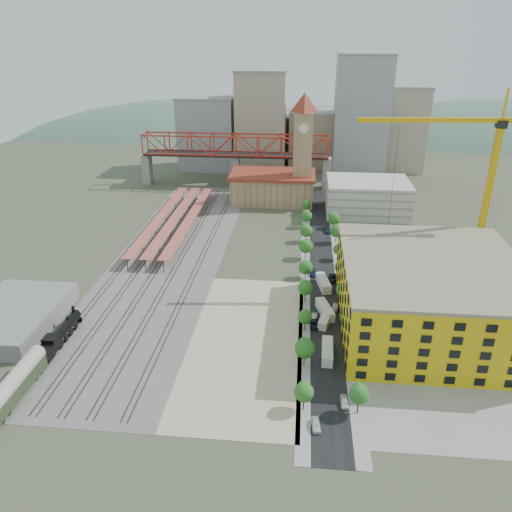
# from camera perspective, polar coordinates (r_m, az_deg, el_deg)

# --- Properties ---
(ground) EXTENTS (400.00, 400.00, 0.00)m
(ground) POSITION_cam_1_polar(r_m,az_deg,el_deg) (153.88, 1.71, -3.22)
(ground) COLOR #474C38
(ground) RESTS_ON ground
(ballast_strip) EXTENTS (36.00, 165.00, 0.06)m
(ballast_strip) POSITION_cam_1_polar(r_m,az_deg,el_deg) (175.09, -9.72, 0.00)
(ballast_strip) COLOR #605E59
(ballast_strip) RESTS_ON ground
(dirt_lot) EXTENTS (28.00, 67.00, 0.06)m
(dirt_lot) POSITION_cam_1_polar(r_m,az_deg,el_deg) (127.19, -1.11, -9.69)
(dirt_lot) COLOR tan
(dirt_lot) RESTS_ON ground
(street_asphalt) EXTENTS (12.00, 170.00, 0.06)m
(street_asphalt) POSITION_cam_1_polar(r_m,az_deg,el_deg) (167.23, 7.54, -1.06)
(street_asphalt) COLOR black
(street_asphalt) RESTS_ON ground
(sidewalk_west) EXTENTS (3.00, 170.00, 0.04)m
(sidewalk_west) POSITION_cam_1_polar(r_m,az_deg,el_deg) (167.08, 5.66, -0.99)
(sidewalk_west) COLOR gray
(sidewalk_west) RESTS_ON ground
(sidewalk_east) EXTENTS (3.00, 170.00, 0.04)m
(sidewalk_east) POSITION_cam_1_polar(r_m,az_deg,el_deg) (167.57, 9.42, -1.13)
(sidewalk_east) COLOR gray
(sidewalk_east) RESTS_ON ground
(construction_pad) EXTENTS (50.00, 90.00, 0.06)m
(construction_pad) POSITION_cam_1_polar(r_m,az_deg,el_deg) (141.02, 19.84, -7.59)
(construction_pad) COLOR gray
(construction_pad) RESTS_ON ground
(rail_tracks) EXTENTS (26.56, 160.00, 0.18)m
(rail_tracks) POSITION_cam_1_polar(r_m,az_deg,el_deg) (175.51, -10.29, 0.06)
(rail_tracks) COLOR #382B23
(rail_tracks) RESTS_ON ground
(platform_canopies) EXTENTS (16.00, 80.00, 4.12)m
(platform_canopies) POSITION_cam_1_polar(r_m,az_deg,el_deg) (199.45, -9.23, 4.35)
(platform_canopies) COLOR #B24448
(platform_canopies) RESTS_ON ground
(station_hall) EXTENTS (38.00, 24.00, 13.10)m
(station_hall) POSITION_cam_1_polar(r_m,az_deg,el_deg) (227.88, 1.90, 7.90)
(station_hall) COLOR tan
(station_hall) RESTS_ON ground
(clock_tower) EXTENTS (12.00, 12.00, 52.00)m
(clock_tower) POSITION_cam_1_polar(r_m,az_deg,el_deg) (220.26, 5.41, 13.13)
(clock_tower) COLOR tan
(clock_tower) RESTS_ON ground
(parking_garage) EXTENTS (34.00, 26.00, 14.00)m
(parking_garage) POSITION_cam_1_polar(r_m,az_deg,el_deg) (217.64, 12.59, 6.61)
(parking_garage) COLOR silver
(parking_garage) RESTS_ON ground
(truss_bridge) EXTENTS (94.00, 9.60, 25.60)m
(truss_bridge) POSITION_cam_1_polar(r_m,az_deg,el_deg) (249.01, -2.40, 12.21)
(truss_bridge) COLOR gray
(truss_bridge) RESTS_ON ground
(construction_building) EXTENTS (44.60, 50.60, 18.80)m
(construction_building) POSITION_cam_1_polar(r_m,az_deg,el_deg) (135.75, 19.17, -4.21)
(construction_building) COLOR yellow
(construction_building) RESTS_ON ground
(warehouse) EXTENTS (22.00, 32.00, 5.00)m
(warehouse) POSITION_cam_1_polar(r_m,az_deg,el_deg) (146.79, -26.02, -6.29)
(warehouse) COLOR gray
(warehouse) RESTS_ON ground
(street_trees) EXTENTS (15.40, 124.40, 8.00)m
(street_trees) POSITION_cam_1_polar(r_m,az_deg,el_deg) (158.26, 7.63, -2.62)
(street_trees) COLOR #266A1F
(street_trees) RESTS_ON ground
(skyline) EXTENTS (133.00, 46.00, 60.00)m
(skyline) POSITION_cam_1_polar(r_m,az_deg,el_deg) (282.61, 5.39, 14.41)
(skyline) COLOR #9EA0A3
(skyline) RESTS_ON ground
(distant_hills) EXTENTS (647.00, 264.00, 227.00)m
(distant_hills) POSITION_cam_1_polar(r_m,az_deg,el_deg) (425.44, 10.12, 3.23)
(distant_hills) COLOR #4C6B59
(distant_hills) RESTS_ON ground
(locomotive) EXTENTS (3.13, 24.11, 6.03)m
(locomotive) POSITION_cam_1_polar(r_m,az_deg,el_deg) (133.89, -21.63, -8.59)
(locomotive) COLOR black
(locomotive) RESTS_ON ground
(coach) EXTENTS (3.46, 20.09, 6.31)m
(coach) POSITION_cam_1_polar(r_m,az_deg,el_deg) (119.70, -25.74, -13.01)
(coach) COLOR #28361D
(coach) RESTS_ON ground
(tower_crane) EXTENTS (53.61, 6.60, 57.29)m
(tower_crane) POSITION_cam_1_polar(r_m,az_deg,el_deg) (157.00, 24.20, 9.04)
(tower_crane) COLOR #E8AC0F
(tower_crane) RESTS_ON ground
(site_trailer_a) EXTENTS (2.91, 9.87, 2.68)m
(site_trailer_a) POSITION_cam_1_polar(r_m,az_deg,el_deg) (122.42, 8.15, -10.74)
(site_trailer_a) COLOR silver
(site_trailer_a) RESTS_ON ground
(site_trailer_b) EXTENTS (4.32, 8.99, 2.38)m
(site_trailer_b) POSITION_cam_1_polar(r_m,az_deg,el_deg) (134.97, 7.93, -7.16)
(site_trailer_b) COLOR silver
(site_trailer_b) RESTS_ON ground
(site_trailer_c) EXTENTS (5.24, 10.18, 2.69)m
(site_trailer_c) POSITION_cam_1_polar(r_m,az_deg,el_deg) (138.83, 7.88, -6.12)
(site_trailer_c) COLOR silver
(site_trailer_c) RESTS_ON ground
(site_trailer_d) EXTENTS (4.64, 10.41, 2.76)m
(site_trailer_d) POSITION_cam_1_polar(r_m,az_deg,el_deg) (152.74, 7.71, -3.09)
(site_trailer_d) COLOR silver
(site_trailer_d) RESTS_ON ground
(car_0) EXTENTS (2.18, 4.37, 1.43)m
(car_0) POSITION_cam_1_polar(r_m,az_deg,el_deg) (103.88, 6.86, -18.62)
(car_0) COLOR white
(car_0) RESTS_ON ground
(car_1) EXTENTS (2.04, 4.45, 1.41)m
(car_1) POSITION_cam_1_polar(r_m,az_deg,el_deg) (136.25, 6.64, -6.99)
(car_1) COLOR #9E9EA3
(car_1) RESTS_ON ground
(car_2) EXTENTS (2.86, 5.17, 1.37)m
(car_2) POSITION_cam_1_polar(r_m,az_deg,el_deg) (133.34, 6.65, -7.77)
(car_2) COLOR black
(car_2) RESTS_ON ground
(car_3) EXTENTS (2.09, 4.72, 1.35)m
(car_3) POSITION_cam_1_polar(r_m,az_deg,el_deg) (160.27, 6.55, -1.92)
(car_3) COLOR navy
(car_3) RESTS_ON ground
(car_4) EXTENTS (1.79, 4.14, 1.39)m
(car_4) POSITION_cam_1_polar(r_m,az_deg,el_deg) (109.77, 10.06, -16.09)
(car_4) COLOR silver
(car_4) RESTS_ON ground
(car_5) EXTENTS (2.06, 4.23, 1.33)m
(car_5) POSITION_cam_1_polar(r_m,az_deg,el_deg) (141.87, 9.05, -5.80)
(car_5) COLOR #9D9DA2
(car_5) RESTS_ON ground
(car_6) EXTENTS (3.25, 5.84, 1.55)m
(car_6) POSITION_cam_1_polar(r_m,az_deg,el_deg) (157.58, 8.74, -2.50)
(car_6) COLOR black
(car_6) RESTS_ON ground
(car_7) EXTENTS (2.30, 5.14, 1.46)m
(car_7) POSITION_cam_1_polar(r_m,az_deg,el_deg) (194.86, 8.22, 2.90)
(car_7) COLOR #1A2E4D
(car_7) RESTS_ON ground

